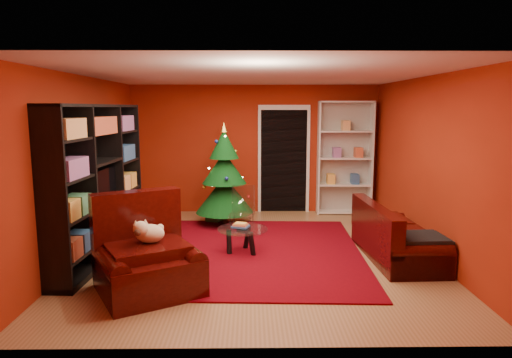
{
  "coord_description": "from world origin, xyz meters",
  "views": [
    {
      "loc": [
        -0.09,
        -6.57,
        2.14
      ],
      "look_at": [
        0.0,
        0.4,
        1.05
      ],
      "focal_mm": 32.0,
      "sensor_mm": 36.0,
      "label": 1
    }
  ],
  "objects_px": {
    "dog": "(150,234)",
    "acrylic_chair": "(242,215)",
    "white_bookshelf": "(345,158)",
    "armchair": "(148,254)",
    "rug": "(255,251)",
    "gift_box_green": "(214,215)",
    "gift_box_red": "(213,212)",
    "coffee_table": "(243,241)",
    "sofa": "(398,231)",
    "christmas_tree": "(224,175)",
    "media_unit": "(97,182)"
  },
  "relations": [
    {
      "from": "rug",
      "to": "sofa",
      "type": "xyz_separation_m",
      "value": [
        2.04,
        -0.28,
        0.39
      ]
    },
    {
      "from": "media_unit",
      "to": "gift_box_red",
      "type": "relative_size",
      "value": 14.13
    },
    {
      "from": "dog",
      "to": "acrylic_chair",
      "type": "xyz_separation_m",
      "value": [
        1.03,
        2.18,
        -0.3
      ]
    },
    {
      "from": "gift_box_green",
      "to": "sofa",
      "type": "xyz_separation_m",
      "value": [
        2.79,
        -2.14,
        0.27
      ]
    },
    {
      "from": "white_bookshelf",
      "to": "acrylic_chair",
      "type": "bearing_deg",
      "value": -136.77
    },
    {
      "from": "christmas_tree",
      "to": "sofa",
      "type": "xyz_separation_m",
      "value": [
        2.58,
        -1.95,
        -0.52
      ]
    },
    {
      "from": "gift_box_red",
      "to": "acrylic_chair",
      "type": "distance_m",
      "value": 1.63
    },
    {
      "from": "gift_box_red",
      "to": "coffee_table",
      "type": "distance_m",
      "value": 2.41
    },
    {
      "from": "gift_box_green",
      "to": "gift_box_red",
      "type": "bearing_deg",
      "value": 96.59
    },
    {
      "from": "media_unit",
      "to": "gift_box_green",
      "type": "relative_size",
      "value": 11.15
    },
    {
      "from": "dog",
      "to": "white_bookshelf",
      "type": "bearing_deg",
      "value": 22.8
    },
    {
      "from": "media_unit",
      "to": "christmas_tree",
      "type": "xyz_separation_m",
      "value": [
        1.71,
        1.82,
        -0.18
      ]
    },
    {
      "from": "dog",
      "to": "sofa",
      "type": "xyz_separation_m",
      "value": [
        3.28,
        1.12,
        -0.29
      ]
    },
    {
      "from": "coffee_table",
      "to": "acrylic_chair",
      "type": "height_order",
      "value": "acrylic_chair"
    },
    {
      "from": "rug",
      "to": "christmas_tree",
      "type": "distance_m",
      "value": 1.97
    },
    {
      "from": "white_bookshelf",
      "to": "dog",
      "type": "height_order",
      "value": "white_bookshelf"
    },
    {
      "from": "gift_box_red",
      "to": "sofa",
      "type": "relative_size",
      "value": 0.11
    },
    {
      "from": "rug",
      "to": "dog",
      "type": "distance_m",
      "value": 1.99
    },
    {
      "from": "christmas_tree",
      "to": "white_bookshelf",
      "type": "relative_size",
      "value": 0.81
    },
    {
      "from": "gift_box_green",
      "to": "gift_box_red",
      "type": "xyz_separation_m",
      "value": [
        -0.05,
        0.41,
        -0.03
      ]
    },
    {
      "from": "rug",
      "to": "acrylic_chair",
      "type": "bearing_deg",
      "value": 104.96
    },
    {
      "from": "christmas_tree",
      "to": "coffee_table",
      "type": "relative_size",
      "value": 2.54
    },
    {
      "from": "gift_box_red",
      "to": "white_bookshelf",
      "type": "xyz_separation_m",
      "value": [
        2.64,
        0.29,
        1.03
      ]
    },
    {
      "from": "coffee_table",
      "to": "white_bookshelf",
      "type": "bearing_deg",
      "value": 52.23
    },
    {
      "from": "media_unit",
      "to": "christmas_tree",
      "type": "bearing_deg",
      "value": 49.61
    },
    {
      "from": "white_bookshelf",
      "to": "armchair",
      "type": "bearing_deg",
      "value": -125.28
    },
    {
      "from": "white_bookshelf",
      "to": "dog",
      "type": "xyz_separation_m",
      "value": [
        -3.09,
        -3.96,
        -0.45
      ]
    },
    {
      "from": "media_unit",
      "to": "gift_box_red",
      "type": "height_order",
      "value": "media_unit"
    },
    {
      "from": "dog",
      "to": "coffee_table",
      "type": "relative_size",
      "value": 0.54
    },
    {
      "from": "rug",
      "to": "media_unit",
      "type": "bearing_deg",
      "value": -176.18
    },
    {
      "from": "christmas_tree",
      "to": "dog",
      "type": "xyz_separation_m",
      "value": [
        -0.7,
        -3.07,
        -0.23
      ]
    },
    {
      "from": "rug",
      "to": "acrylic_chair",
      "type": "height_order",
      "value": "acrylic_chair"
    },
    {
      "from": "christmas_tree",
      "to": "acrylic_chair",
      "type": "xyz_separation_m",
      "value": [
        0.33,
        -0.89,
        -0.53
      ]
    },
    {
      "from": "rug",
      "to": "dog",
      "type": "relative_size",
      "value": 9.14
    },
    {
      "from": "christmas_tree",
      "to": "gift_box_green",
      "type": "xyz_separation_m",
      "value": [
        -0.21,
        0.19,
        -0.79
      ]
    },
    {
      "from": "christmas_tree",
      "to": "coffee_table",
      "type": "bearing_deg",
      "value": -78.18
    },
    {
      "from": "gift_box_red",
      "to": "dog",
      "type": "xyz_separation_m",
      "value": [
        -0.44,
        -3.67,
        0.59
      ]
    },
    {
      "from": "white_bookshelf",
      "to": "acrylic_chair",
      "type": "height_order",
      "value": "white_bookshelf"
    },
    {
      "from": "sofa",
      "to": "dog",
      "type": "bearing_deg",
      "value": 106.62
    },
    {
      "from": "sofa",
      "to": "acrylic_chair",
      "type": "distance_m",
      "value": 2.49
    },
    {
      "from": "white_bookshelf",
      "to": "christmas_tree",
      "type": "bearing_deg",
      "value": -157.12
    },
    {
      "from": "rug",
      "to": "gift_box_green",
      "type": "height_order",
      "value": "gift_box_green"
    },
    {
      "from": "coffee_table",
      "to": "acrylic_chair",
      "type": "relative_size",
      "value": 0.96
    },
    {
      "from": "white_bookshelf",
      "to": "armchair",
      "type": "height_order",
      "value": "white_bookshelf"
    },
    {
      "from": "media_unit",
      "to": "sofa",
      "type": "height_order",
      "value": "media_unit"
    },
    {
      "from": "dog",
      "to": "acrylic_chair",
      "type": "distance_m",
      "value": 2.43
    },
    {
      "from": "white_bookshelf",
      "to": "sofa",
      "type": "distance_m",
      "value": 2.94
    },
    {
      "from": "media_unit",
      "to": "coffee_table",
      "type": "height_order",
      "value": "media_unit"
    },
    {
      "from": "media_unit",
      "to": "dog",
      "type": "relative_size",
      "value": 7.14
    },
    {
      "from": "dog",
      "to": "coffee_table",
      "type": "bearing_deg",
      "value": 22.51
    }
  ]
}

